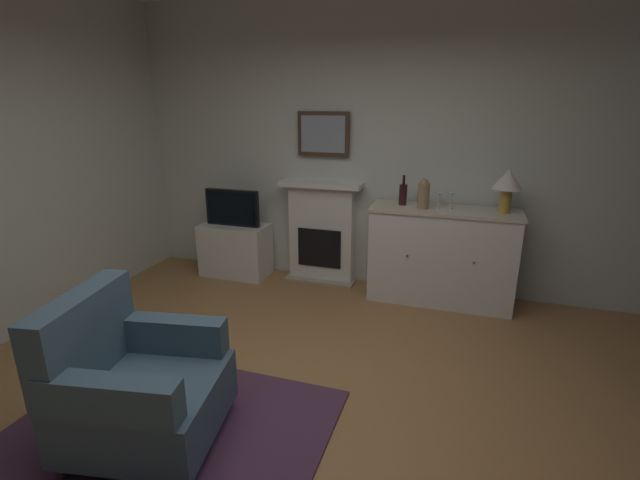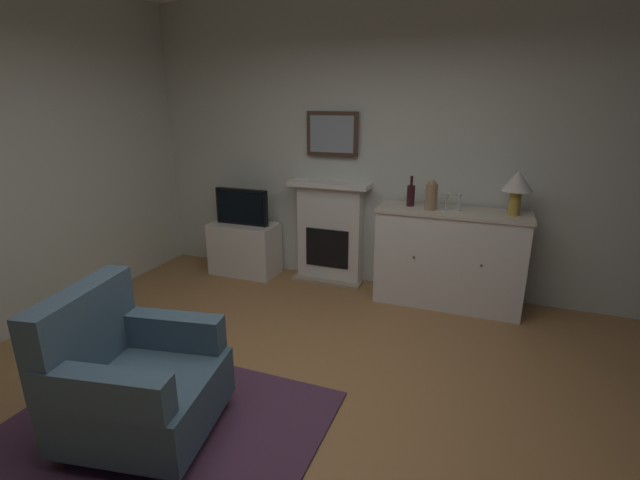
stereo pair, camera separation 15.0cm
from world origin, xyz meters
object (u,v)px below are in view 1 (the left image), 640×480
(fireplace_unit, at_px, (322,232))
(wine_glass_left, at_px, (438,197))
(armchair, at_px, (135,385))
(framed_picture, at_px, (323,134))
(wine_bottle, at_px, (403,194))
(wine_glass_center, at_px, (451,197))
(sideboard_cabinet, at_px, (441,256))
(potted_plant_fern, at_px, (76,314))
(tv_set, at_px, (232,208))
(vase_decorative, at_px, (424,194))
(table_lamp, at_px, (508,182))
(tv_cabinet, at_px, (236,250))

(fireplace_unit, height_order, wine_glass_left, wine_glass_left)
(armchair, bearing_deg, framed_picture, 85.08)
(wine_bottle, xyz_separation_m, wine_glass_center, (0.45, -0.06, 0.01))
(sideboard_cabinet, distance_m, potted_plant_fern, 3.28)
(armchair, bearing_deg, tv_set, 106.29)
(wine_bottle, height_order, wine_glass_center, wine_bottle)
(fireplace_unit, relative_size, potted_plant_fern, 2.56)
(wine_bottle, distance_m, vase_decorative, 0.23)
(table_lamp, distance_m, potted_plant_fern, 3.84)
(wine_glass_left, height_order, tv_cabinet, wine_glass_left)
(wine_bottle, height_order, tv_cabinet, wine_bottle)
(tv_set, relative_size, potted_plant_fern, 1.44)
(wine_glass_center, bearing_deg, potted_plant_fern, -148.08)
(sideboard_cabinet, height_order, wine_bottle, wine_bottle)
(wine_bottle, bearing_deg, table_lamp, -2.75)
(wine_glass_center, bearing_deg, tv_cabinet, 179.20)
(fireplace_unit, relative_size, tv_cabinet, 1.47)
(fireplace_unit, height_order, tv_set, fireplace_unit)
(table_lamp, xyz_separation_m, armchair, (-2.03, -2.53, -0.84))
(wine_glass_left, bearing_deg, sideboard_cabinet, 34.80)
(wine_bottle, bearing_deg, fireplace_unit, 171.33)
(wine_glass_left, xyz_separation_m, wine_glass_center, (0.11, 0.03, 0.00))
(wine_glass_center, xyz_separation_m, armchair, (-1.56, -2.52, -0.68))
(sideboard_cabinet, relative_size, tv_set, 2.24)
(table_lamp, bearing_deg, wine_bottle, 177.25)
(fireplace_unit, height_order, armchair, fireplace_unit)
(framed_picture, height_order, wine_glass_center, framed_picture)
(sideboard_cabinet, relative_size, wine_bottle, 4.78)
(table_lamp, relative_size, potted_plant_fern, 0.93)
(sideboard_cabinet, height_order, vase_decorative, vase_decorative)
(vase_decorative, xyz_separation_m, tv_set, (-2.05, 0.04, -0.29))
(table_lamp, bearing_deg, wine_glass_center, -177.92)
(sideboard_cabinet, relative_size, wine_glass_left, 8.40)
(wine_glass_center, height_order, vase_decorative, vase_decorative)
(tv_set, xyz_separation_m, potted_plant_fern, (-0.50, -1.75, -0.53))
(wine_glass_left, height_order, wine_glass_center, same)
(sideboard_cabinet, distance_m, wine_glass_left, 0.60)
(wine_bottle, bearing_deg, sideboard_cabinet, -6.22)
(table_lamp, height_order, tv_set, table_lamp)
(table_lamp, bearing_deg, wine_glass_left, -175.38)
(tv_cabinet, bearing_deg, wine_bottle, 0.91)
(fireplace_unit, xyz_separation_m, framed_picture, (0.00, 0.05, 1.04))
(framed_picture, relative_size, armchair, 0.59)
(wine_glass_left, relative_size, wine_glass_center, 1.00)
(table_lamp, relative_size, tv_set, 0.65)
(potted_plant_fern, bearing_deg, framed_picture, 53.31)
(wine_bottle, height_order, armchair, wine_bottle)
(tv_set, height_order, armchair, tv_set)
(fireplace_unit, xyz_separation_m, tv_cabinet, (-0.97, -0.16, -0.25))
(framed_picture, height_order, sideboard_cabinet, framed_picture)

